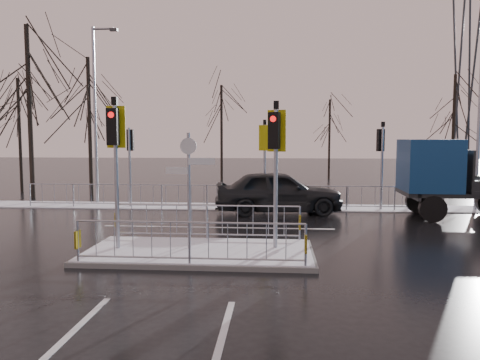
# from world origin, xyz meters

# --- Properties ---
(ground) EXTENTS (120.00, 120.00, 0.00)m
(ground) POSITION_xyz_m (0.00, 0.00, 0.00)
(ground) COLOR black
(ground) RESTS_ON ground
(snow_verge) EXTENTS (30.00, 2.00, 0.04)m
(snow_verge) POSITION_xyz_m (0.00, 8.60, 0.02)
(snow_verge) COLOR white
(snow_verge) RESTS_ON ground
(lane_markings) EXTENTS (8.00, 11.38, 0.01)m
(lane_markings) POSITION_xyz_m (0.00, -0.33, 0.00)
(lane_markings) COLOR silver
(lane_markings) RESTS_ON ground
(traffic_island) EXTENTS (6.00, 3.04, 4.15)m
(traffic_island) POSITION_xyz_m (-0.01, 0.01, 0.39)
(traffic_island) COLOR slate
(traffic_island) RESTS_ON ground
(far_kerb_fixtures) EXTENTS (18.00, 0.65, 3.83)m
(far_kerb_fixtures) POSITION_xyz_m (0.29, 8.09, 1.02)
(far_kerb_fixtures) COLOR #979BA4
(far_kerb_fixtures) RESTS_ON ground
(car_far_lane) EXTENTS (5.39, 2.66, 1.77)m
(car_far_lane) POSITION_xyz_m (2.11, 7.08, 0.88)
(car_far_lane) COLOR black
(car_far_lane) RESTS_ON ground
(flatbed_truck) EXTENTS (6.61, 2.63, 3.02)m
(flatbed_truck) POSITION_xyz_m (8.82, 6.47, 1.61)
(flatbed_truck) COLOR black
(flatbed_truck) RESTS_ON ground
(tree_near_a) EXTENTS (4.75, 4.75, 8.97)m
(tree_near_a) POSITION_xyz_m (-10.50, 11.00, 6.11)
(tree_near_a) COLOR black
(tree_near_a) RESTS_ON ground
(tree_near_b) EXTENTS (4.00, 4.00, 7.55)m
(tree_near_b) POSITION_xyz_m (-8.00, 12.50, 5.15)
(tree_near_b) COLOR black
(tree_near_b) RESTS_ON ground
(tree_near_c) EXTENTS (3.50, 3.50, 6.61)m
(tree_near_c) POSITION_xyz_m (-12.50, 13.50, 4.50)
(tree_near_c) COLOR black
(tree_near_c) RESTS_ON ground
(tree_far_a) EXTENTS (3.75, 3.75, 7.08)m
(tree_far_a) POSITION_xyz_m (-2.00, 22.00, 4.82)
(tree_far_a) COLOR black
(tree_far_a) RESTS_ON ground
(tree_far_b) EXTENTS (3.25, 3.25, 6.14)m
(tree_far_b) POSITION_xyz_m (6.00, 24.00, 4.18)
(tree_far_b) COLOR black
(tree_far_b) RESTS_ON ground
(tree_far_c) EXTENTS (4.00, 4.00, 7.55)m
(tree_far_c) POSITION_xyz_m (14.00, 21.00, 5.15)
(tree_far_c) COLOR black
(tree_far_c) RESTS_ON ground
(street_lamp_left) EXTENTS (1.25, 0.18, 8.20)m
(street_lamp_left) POSITION_xyz_m (-6.43, 9.50, 4.49)
(street_lamp_left) COLOR #979BA4
(street_lamp_left) RESTS_ON ground
(pylon_wires) EXTENTS (70.00, 2.38, 19.97)m
(pylon_wires) POSITION_xyz_m (16.88, 30.00, 11.03)
(pylon_wires) COLOR #2D3033
(pylon_wires) RESTS_ON ground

